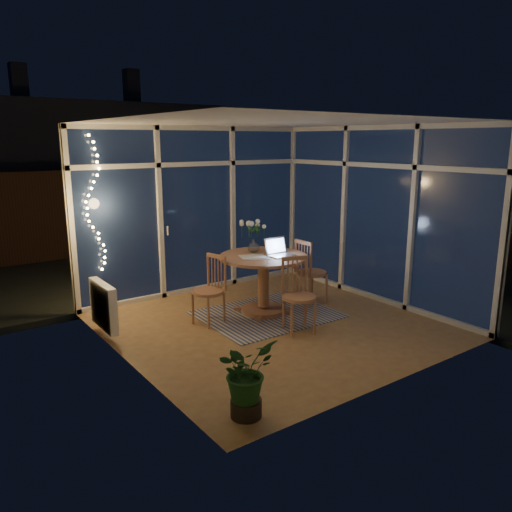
# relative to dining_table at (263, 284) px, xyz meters

# --- Properties ---
(floor) EXTENTS (4.00, 4.00, 0.00)m
(floor) POSITION_rel_dining_table_xyz_m (-0.17, -0.44, -0.42)
(floor) COLOR #936240
(floor) RESTS_ON ground
(ceiling) EXTENTS (4.00, 4.00, 0.00)m
(ceiling) POSITION_rel_dining_table_xyz_m (-0.17, -0.44, 2.18)
(ceiling) COLOR silver
(ceiling) RESTS_ON wall_back
(wall_back) EXTENTS (4.00, 0.04, 2.60)m
(wall_back) POSITION_rel_dining_table_xyz_m (-0.17, 1.56, 0.88)
(wall_back) COLOR silver
(wall_back) RESTS_ON floor
(wall_front) EXTENTS (4.00, 0.04, 2.60)m
(wall_front) POSITION_rel_dining_table_xyz_m (-0.17, -2.44, 0.88)
(wall_front) COLOR silver
(wall_front) RESTS_ON floor
(wall_left) EXTENTS (0.04, 4.00, 2.60)m
(wall_left) POSITION_rel_dining_table_xyz_m (-2.17, -0.44, 0.88)
(wall_left) COLOR silver
(wall_left) RESTS_ON floor
(wall_right) EXTENTS (0.04, 4.00, 2.60)m
(wall_right) POSITION_rel_dining_table_xyz_m (1.83, -0.44, 0.88)
(wall_right) COLOR silver
(wall_right) RESTS_ON floor
(window_wall_back) EXTENTS (4.00, 0.10, 2.60)m
(window_wall_back) POSITION_rel_dining_table_xyz_m (-0.17, 1.52, 0.88)
(window_wall_back) COLOR silver
(window_wall_back) RESTS_ON floor
(window_wall_right) EXTENTS (0.10, 4.00, 2.60)m
(window_wall_right) POSITION_rel_dining_table_xyz_m (1.79, -0.44, 0.88)
(window_wall_right) COLOR silver
(window_wall_right) RESTS_ON floor
(radiator) EXTENTS (0.10, 0.70, 0.58)m
(radiator) POSITION_rel_dining_table_xyz_m (-2.11, 0.46, -0.02)
(radiator) COLOR white
(radiator) RESTS_ON wall_left
(fairy_lights) EXTENTS (0.24, 0.10, 1.85)m
(fairy_lights) POSITION_rel_dining_table_xyz_m (-1.82, 1.44, 1.11)
(fairy_lights) COLOR #F0B860
(fairy_lights) RESTS_ON window_wall_back
(garden_patio) EXTENTS (12.00, 6.00, 0.10)m
(garden_patio) POSITION_rel_dining_table_xyz_m (0.33, 4.56, -0.48)
(garden_patio) COLOR black
(garden_patio) RESTS_ON ground
(garden_fence) EXTENTS (11.00, 0.08, 1.80)m
(garden_fence) POSITION_rel_dining_table_xyz_m (-0.17, 5.06, 0.48)
(garden_fence) COLOR #352113
(garden_fence) RESTS_ON ground
(neighbour_roof) EXTENTS (7.00, 3.00, 2.20)m
(neighbour_roof) POSITION_rel_dining_table_xyz_m (0.13, 8.06, 1.78)
(neighbour_roof) COLOR #2D3037
(neighbour_roof) RESTS_ON ground
(garden_shrubs) EXTENTS (0.90, 0.90, 0.90)m
(garden_shrubs) POSITION_rel_dining_table_xyz_m (-0.97, 2.96, 0.03)
(garden_shrubs) COLOR black
(garden_shrubs) RESTS_ON ground
(rug) EXTENTS (1.85, 1.50, 0.01)m
(rug) POSITION_rel_dining_table_xyz_m (0.00, -0.10, -0.41)
(rug) COLOR beige
(rug) RESTS_ON floor
(dining_table) EXTENTS (1.26, 1.26, 0.83)m
(dining_table) POSITION_rel_dining_table_xyz_m (0.00, 0.00, 0.00)
(dining_table) COLOR #996445
(dining_table) RESTS_ON floor
(chair_left) EXTENTS (0.53, 0.53, 0.93)m
(chair_left) POSITION_rel_dining_table_xyz_m (-0.84, 0.09, 0.05)
(chair_left) COLOR #996445
(chair_left) RESTS_ON floor
(chair_right) EXTENTS (0.46, 0.46, 0.99)m
(chair_right) POSITION_rel_dining_table_xyz_m (0.84, -0.08, 0.08)
(chair_right) COLOR #996445
(chair_right) RESTS_ON floor
(chair_front) EXTENTS (0.57, 0.57, 0.97)m
(chair_front) POSITION_rel_dining_table_xyz_m (-0.06, -0.84, 0.07)
(chair_front) COLOR #996445
(chair_front) RESTS_ON floor
(laptop) EXTENTS (0.37, 0.31, 0.26)m
(laptop) POSITION_rel_dining_table_xyz_m (0.19, -0.16, 0.55)
(laptop) COLOR #BBBBC0
(laptop) RESTS_ON dining_table
(flower_vase) EXTENTS (0.21, 0.21, 0.21)m
(flower_vase) POSITION_rel_dining_table_xyz_m (0.01, 0.26, 0.52)
(flower_vase) COLOR silver
(flower_vase) RESTS_ON dining_table
(bowl) EXTENTS (0.16, 0.16, 0.04)m
(bowl) POSITION_rel_dining_table_xyz_m (0.38, 0.18, 0.44)
(bowl) COLOR white
(bowl) RESTS_ON dining_table
(newspapers) EXTENTS (0.42, 0.37, 0.01)m
(newspapers) POSITION_rel_dining_table_xyz_m (-0.19, -0.03, 0.42)
(newspapers) COLOR silver
(newspapers) RESTS_ON dining_table
(phone) EXTENTS (0.11, 0.07, 0.01)m
(phone) POSITION_rel_dining_table_xyz_m (0.03, -0.10, 0.42)
(phone) COLOR black
(phone) RESTS_ON dining_table
(potted_plant) EXTENTS (0.62, 0.57, 0.76)m
(potted_plant) POSITION_rel_dining_table_xyz_m (-1.75, -2.09, -0.04)
(potted_plant) COLOR #184418
(potted_plant) RESTS_ON floor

